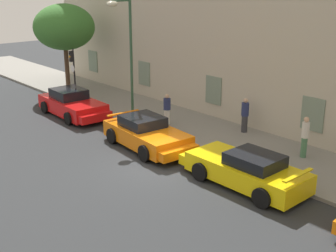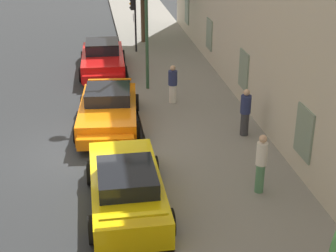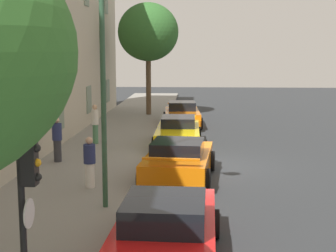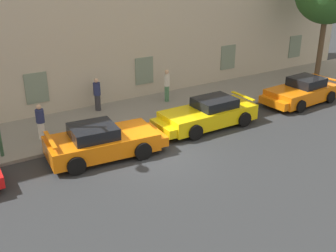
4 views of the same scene
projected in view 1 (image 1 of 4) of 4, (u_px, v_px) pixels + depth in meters
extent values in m
plane|color=#2B2D30|center=(155.00, 167.00, 18.34)|extent=(80.00, 80.00, 0.00)
cube|color=gray|center=(228.00, 140.00, 21.12)|extent=(60.00, 4.25, 0.14)
cube|color=#BCB29E|center=(288.00, 1.00, 21.63)|extent=(37.24, 3.52, 12.48)
cube|color=gray|center=(93.00, 61.00, 32.59)|extent=(1.10, 0.06, 1.50)
cube|color=gray|center=(144.00, 74.00, 28.33)|extent=(1.10, 0.06, 1.50)
cube|color=gray|center=(214.00, 90.00, 24.08)|extent=(1.10, 0.06, 1.50)
cube|color=gray|center=(313.00, 114.00, 19.83)|extent=(1.10, 0.06, 1.50)
cube|color=red|center=(73.00, 106.00, 25.07)|extent=(4.60, 2.12, 0.76)
cube|color=black|center=(69.00, 93.00, 25.12)|extent=(1.86, 1.64, 0.52)
cube|color=red|center=(91.00, 115.00, 23.63)|extent=(1.42, 1.86, 0.42)
cylinder|color=black|center=(101.00, 112.00, 24.70)|extent=(0.68, 0.26, 0.68)
cylinder|color=black|center=(69.00, 119.00, 23.50)|extent=(0.68, 0.26, 0.68)
cylinder|color=black|center=(76.00, 101.00, 26.76)|extent=(0.68, 0.26, 0.68)
cylinder|color=black|center=(45.00, 107.00, 25.56)|extent=(0.68, 0.26, 0.68)
cube|color=orange|center=(147.00, 135.00, 20.30)|extent=(4.52, 2.40, 0.72)
cube|color=black|center=(143.00, 121.00, 20.37)|extent=(1.88, 1.77, 0.47)
cube|color=orange|center=(172.00, 150.00, 18.86)|extent=(1.46, 1.97, 0.39)
cube|color=orange|center=(123.00, 113.00, 21.66)|extent=(0.31, 1.74, 0.06)
cylinder|color=black|center=(183.00, 143.00, 19.90)|extent=(0.74, 0.30, 0.72)
cylinder|color=black|center=(145.00, 153.00, 18.76)|extent=(0.74, 0.30, 0.72)
cylinder|color=black|center=(149.00, 128.00, 21.97)|extent=(0.74, 0.30, 0.72)
cylinder|color=black|center=(112.00, 136.00, 20.83)|extent=(0.74, 0.30, 0.72)
cube|color=yellow|center=(246.00, 172.00, 16.50)|extent=(4.61, 1.90, 0.72)
cube|color=black|center=(255.00, 160.00, 16.07)|extent=(1.85, 1.51, 0.43)
cube|color=yellow|center=(206.00, 158.00, 17.96)|extent=(1.39, 1.73, 0.40)
cube|color=yellow|center=(298.00, 175.00, 14.82)|extent=(0.17, 1.59, 0.06)
cylinder|color=black|center=(200.00, 172.00, 16.98)|extent=(0.72, 0.25, 0.71)
cylinder|color=black|center=(233.00, 159.00, 18.16)|extent=(0.72, 0.25, 0.71)
cylinder|color=black|center=(262.00, 198.00, 14.96)|extent=(0.72, 0.25, 0.71)
cylinder|color=black|center=(294.00, 182.00, 16.14)|extent=(0.72, 0.25, 0.71)
cylinder|color=#473323|center=(67.00, 67.00, 29.87)|extent=(0.29, 0.29, 3.14)
ellipsoid|color=#38722D|center=(64.00, 27.00, 29.06)|extent=(3.93, 3.93, 2.95)
cylinder|color=black|center=(74.00, 73.00, 28.01)|extent=(0.10, 0.10, 3.06)
cube|color=black|center=(71.00, 56.00, 27.59)|extent=(0.22, 0.20, 0.66)
sphere|color=black|center=(69.00, 53.00, 27.45)|extent=(0.12, 0.12, 0.12)
sphere|color=orange|center=(70.00, 57.00, 27.52)|extent=(0.12, 0.12, 0.12)
sphere|color=black|center=(70.00, 60.00, 27.58)|extent=(0.12, 0.12, 0.12)
cylinder|color=white|center=(73.00, 68.00, 27.84)|extent=(0.44, 0.02, 0.44)
cylinder|color=#2D5138|center=(131.00, 61.00, 23.15)|extent=(0.14, 0.14, 6.27)
cube|color=#2D5138|center=(121.00, 1.00, 21.87)|extent=(0.08, 1.10, 0.08)
ellipsoid|color=#EAE5C6|center=(112.00, 4.00, 21.60)|extent=(0.44, 0.60, 0.28)
cylinder|color=silver|center=(167.00, 117.00, 23.19)|extent=(0.30, 0.30, 0.76)
cylinder|color=navy|center=(167.00, 104.00, 22.98)|extent=(0.38, 0.38, 0.59)
sphere|color=tan|center=(167.00, 96.00, 22.85)|extent=(0.22, 0.22, 0.22)
cylinder|color=#333338|center=(244.00, 124.00, 21.94)|extent=(0.41, 0.41, 0.83)
cylinder|color=navy|center=(245.00, 109.00, 21.72)|extent=(0.52, 0.52, 0.64)
sphere|color=tan|center=(246.00, 101.00, 21.58)|extent=(0.22, 0.22, 0.22)
cylinder|color=#4C7F59|center=(304.00, 147.00, 18.83)|extent=(0.32, 0.32, 0.87)
cylinder|color=silver|center=(306.00, 130.00, 18.59)|extent=(0.39, 0.39, 0.67)
sphere|color=tan|center=(307.00, 119.00, 18.45)|extent=(0.22, 0.22, 0.22)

